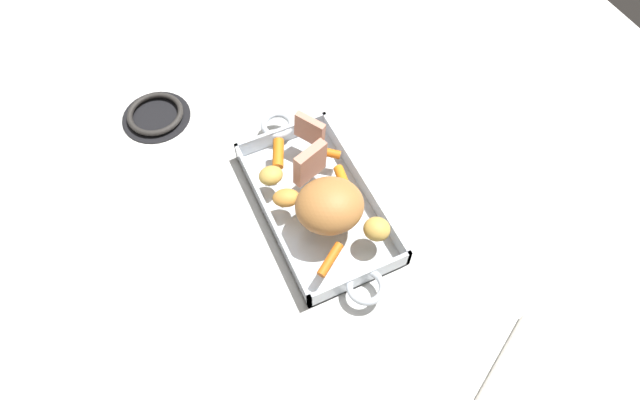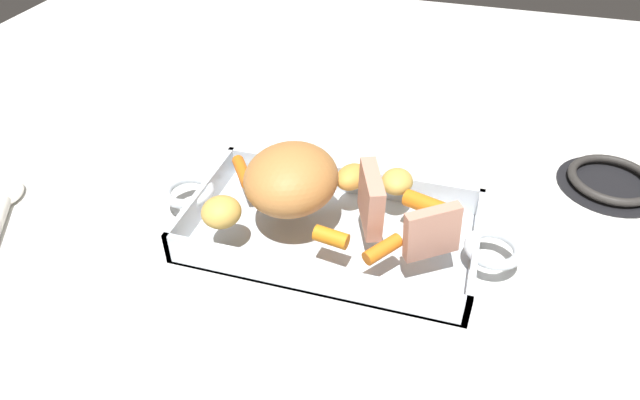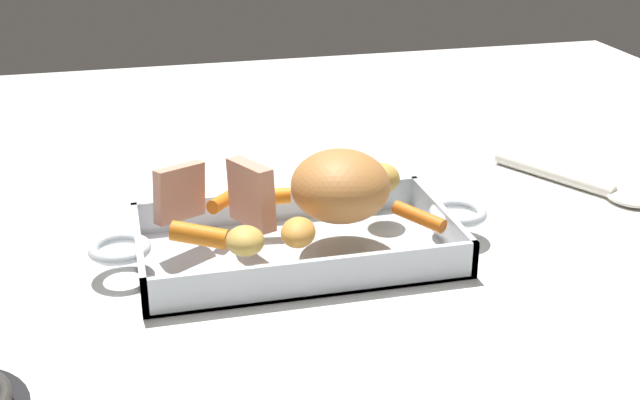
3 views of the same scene
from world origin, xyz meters
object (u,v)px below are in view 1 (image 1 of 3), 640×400
object	(u,v)px
roast_slice_thick	(310,163)
potato_corner	(377,229)
pork_roast	(332,205)
baby_carrot_center_left	(278,154)
potato_whole	(271,175)
stove_burner_rear	(156,115)
baby_carrot_center_right	(341,176)
baby_carrot_northeast	(328,153)
baby_carrot_short	(330,260)
roasting_dish	(318,204)
roast_slice_thin	(310,130)
potato_halved	(286,198)
serving_spoon	(491,384)

from	to	relation	value
roast_slice_thick	potato_corner	size ratio (longest dim) A/B	1.48
potato_corner	pork_roast	bearing A→B (deg)	-140.45
baby_carrot_center_left	potato_corner	xyz separation A→B (m)	(0.24, 0.10, 0.01)
potato_whole	stove_burner_rear	world-z (taller)	potato_whole
baby_carrot_center_right	potato_corner	distance (m)	0.14
baby_carrot_northeast	potato_corner	world-z (taller)	potato_corner
roast_slice_thick	baby_carrot_short	xyz separation A→B (m)	(0.19, -0.05, -0.03)
roasting_dish	baby_carrot_northeast	bearing A→B (deg)	142.16
baby_carrot_center_right	stove_burner_rear	world-z (taller)	baby_carrot_center_right
roast_slice_thick	roast_slice_thin	xyz separation A→B (m)	(-0.08, 0.04, -0.00)
pork_roast	baby_carrot_short	xyz separation A→B (m)	(0.09, -0.04, -0.03)
baby_carrot_short	potato_whole	xyz separation A→B (m)	(-0.21, -0.03, 0.01)
baby_carrot_center_left	stove_burner_rear	distance (m)	0.33
roasting_dish	roast_slice_thick	bearing A→B (deg)	170.85
baby_carrot_northeast	baby_carrot_center_left	bearing A→B (deg)	-112.51
pork_roast	roast_slice_thick	size ratio (longest dim) A/B	1.73
pork_roast	baby_carrot_center_right	xyz separation A→B (m)	(-0.07, 0.06, -0.03)
roast_slice_thin	baby_carrot_short	distance (m)	0.29
roast_slice_thin	baby_carrot_center_right	world-z (taller)	roast_slice_thin
potato_halved	serving_spoon	size ratio (longest dim) A/B	0.23
roasting_dish	potato_corner	distance (m)	0.15
potato_corner	potato_halved	size ratio (longest dim) A/B	0.96
serving_spoon	baby_carrot_northeast	bearing A→B (deg)	-112.86
roast_slice_thick	baby_carrot_northeast	xyz separation A→B (m)	(-0.03, 0.05, -0.03)
roast_slice_thick	roast_slice_thin	world-z (taller)	roast_slice_thick
roast_slice_thin	baby_carrot_northeast	distance (m)	0.06
roast_slice_thick	baby_carrot_northeast	world-z (taller)	roast_slice_thick
baby_carrot_center_right	baby_carrot_northeast	distance (m)	0.06
roasting_dish	roast_slice_thin	size ratio (longest dim) A/B	7.35
roasting_dish	baby_carrot_center_left	xyz separation A→B (m)	(-0.12, -0.03, 0.04)
pork_roast	potato_corner	world-z (taller)	pork_roast
roasting_dish	baby_carrot_short	world-z (taller)	baby_carrot_short
baby_carrot_center_right	baby_carrot_center_left	bearing A→B (deg)	-137.94
roast_slice_thick	baby_carrot_center_right	distance (m)	0.07
baby_carrot_center_right	serving_spoon	distance (m)	0.46
potato_corner	stove_burner_rear	distance (m)	0.58
baby_carrot_center_left	potato_halved	distance (m)	0.11
serving_spoon	roast_slice_thick	bearing A→B (deg)	-106.51
potato_halved	stove_burner_rear	bearing A→B (deg)	-154.73
pork_roast	roast_slice_thin	distance (m)	0.19
baby_carrot_northeast	potato_corner	distance (m)	0.20
pork_roast	roast_slice_thin	world-z (taller)	pork_roast
potato_whole	roasting_dish	bearing A→B (deg)	43.34
roasting_dish	baby_carrot_center_left	bearing A→B (deg)	-164.32
baby_carrot_center_left	roast_slice_thin	bearing A→B (deg)	99.88
baby_carrot_center_left	potato_whole	size ratio (longest dim) A/B	1.30
roast_slice_thick	potato_whole	bearing A→B (deg)	-104.88
potato_halved	potato_whole	bearing A→B (deg)	-173.57
pork_roast	potato_whole	bearing A→B (deg)	-150.09
pork_roast	serving_spoon	world-z (taller)	pork_roast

